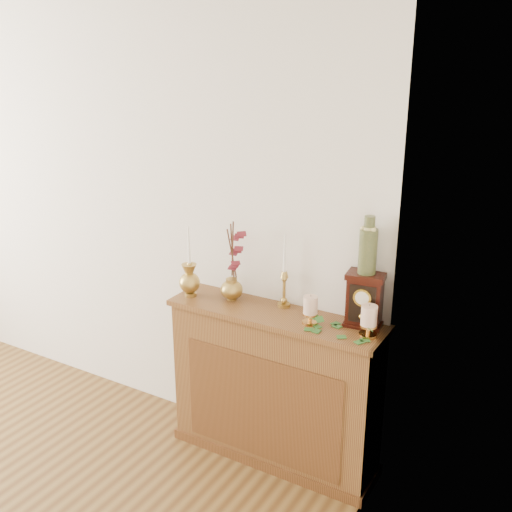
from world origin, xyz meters
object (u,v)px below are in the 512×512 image
Objects in this scene: ginger_jar at (236,263)px; candlestick_left at (190,274)px; ceramic_vase at (368,248)px; mantel_clock at (365,300)px; bud_vase at (190,280)px; candlestick_center at (284,283)px.

candlestick_left is at bearing -156.73° from ginger_jar.
candlestick_left is at bearing -172.59° from ceramic_vase.
candlestick_left is at bearing 179.99° from mantel_clock.
ceramic_vase is (-0.00, 0.00, 0.28)m from mantel_clock.
mantel_clock is (1.01, 0.14, 0.04)m from bud_vase.
ceramic_vase is at bearing -0.69° from candlestick_center.
ginger_jar is (0.25, 0.11, 0.08)m from candlestick_left.
ceramic_vase reaches higher than candlestick_center.
candlestick_center is 2.16× the size of bud_vase.
mantel_clock is (1.01, 0.13, 0.01)m from candlestick_left.
candlestick_center reaches higher than mantel_clock.
bud_vase is at bearing -90.00° from candlestick_left.
bud_vase is 1.02m from mantel_clock.
ceramic_vase reaches higher than candlestick_left.
candlestick_left is 1.06m from ceramic_vase.
ginger_jar reaches higher than bud_vase.
ginger_jar is 0.79m from ceramic_vase.
candlestick_left is 1.40× the size of ceramic_vase.
candlestick_left is at bearing 90.00° from bud_vase.
ceramic_vase is (1.01, 0.13, 0.29)m from candlestick_left.
mantel_clock is at bearing 7.62° from bud_vase.
bud_vase is 0.66× the size of ceramic_vase.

